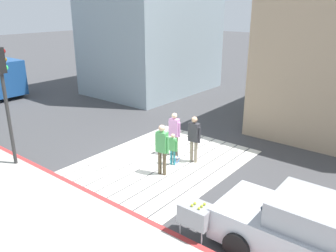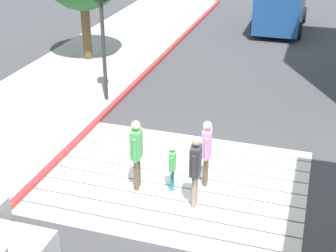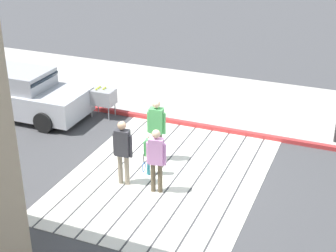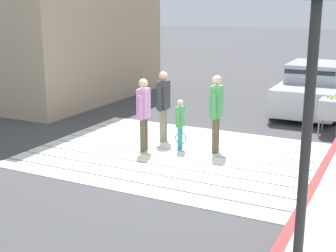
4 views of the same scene
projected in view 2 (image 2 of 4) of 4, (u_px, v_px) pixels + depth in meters
The scene contains 9 objects.
ground_plane at pixel (175, 180), 12.42m from camera, with size 120.00×120.00×0.00m, color #424244.
crosswalk_stripes at pixel (175, 180), 12.42m from camera, with size 6.40×4.90×0.01m.
curb_painted at pixel (59, 158), 13.27m from camera, with size 0.16×40.00×0.13m, color #BC3333.
van_down_street at pixel (282, 3), 24.54m from camera, with size 2.36×5.20×2.35m.
traffic_light_corner at pixel (102, 13), 15.42m from camera, with size 0.39×0.28×4.24m.
pedestrian_adult_lead at pixel (195, 166), 11.03m from camera, with size 0.25×0.51×1.77m.
pedestrian_adult_trailing at pixel (207, 148), 11.83m from camera, with size 0.27×0.50×1.72m.
pedestrian_adult_side at pixel (137, 150), 11.66m from camera, with size 0.28×0.52×1.81m.
pedestrian_child_with_racket at pixel (172, 166), 11.75m from camera, with size 0.30×0.39×1.21m.
Camera 2 is at (2.99, -10.09, 6.74)m, focal length 53.17 mm.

